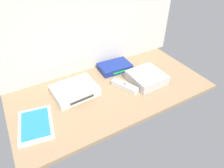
{
  "coord_description": "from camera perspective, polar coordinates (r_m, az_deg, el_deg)",
  "views": [
    {
      "loc": [
        -39.24,
        -68.55,
        65.39
      ],
      "look_at": [
        0.0,
        0.0,
        4.0
      ],
      "focal_mm": 32.08,
      "sensor_mm": 36.0,
      "label": 1
    }
  ],
  "objects": [
    {
      "name": "ground_plane",
      "position": [
        1.03,
        0.0,
        -2.19
      ],
      "size": [
        100.0,
        48.0,
        2.0
      ],
      "primitive_type": "cube",
      "color": "#9E7F5B",
      "rests_on": "ground"
    },
    {
      "name": "back_wall",
      "position": [
        1.06,
        -6.99,
        19.31
      ],
      "size": [
        110.0,
        1.2,
        64.0
      ],
      "primitive_type": "cube",
      "color": "silver",
      "rests_on": "ground"
    },
    {
      "name": "game_console",
      "position": [
        1.01,
        -10.53,
        -1.78
      ],
      "size": [
        21.88,
        17.42,
        4.4
      ],
      "rotation": [
        0.0,
        0.0,
        0.06
      ],
      "color": "white",
      "rests_on": "ground_plane"
    },
    {
      "name": "mini_computer",
      "position": [
        1.08,
        9.83,
        1.88
      ],
      "size": [
        17.37,
        17.37,
        5.3
      ],
      "rotation": [
        0.0,
        0.0,
        0.02
      ],
      "color": "silver",
      "rests_on": "ground_plane"
    },
    {
      "name": "game_case",
      "position": [
        0.91,
        -20.91,
        -10.75
      ],
      "size": [
        16.8,
        21.14,
        1.56
      ],
      "rotation": [
        0.0,
        0.0,
        -0.18
      ],
      "color": "white",
      "rests_on": "ground_plane"
    },
    {
      "name": "network_router",
      "position": [
        1.17,
        0.81,
        4.93
      ],
      "size": [
        18.63,
        13.09,
        3.4
      ],
      "rotation": [
        0.0,
        0.0,
        -0.05
      ],
      "color": "navy",
      "rests_on": "ground_plane"
    },
    {
      "name": "remote_wand",
      "position": [
        1.03,
        3.64,
        -0.65
      ],
      "size": [
        9.03,
        15.04,
        3.4
      ],
      "rotation": [
        0.0,
        0.0,
        0.4
      ],
      "color": "white",
      "rests_on": "ground_plane"
    },
    {
      "name": "remote_classic_pad",
      "position": [
        0.99,
        -10.93,
        -0.22
      ],
      "size": [
        15.54,
        10.32,
        2.4
      ],
      "rotation": [
        0.0,
        0.0,
        -0.17
      ],
      "color": "white",
      "rests_on": "game_console"
    }
  ]
}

